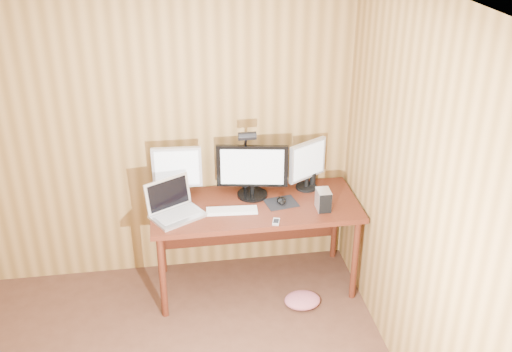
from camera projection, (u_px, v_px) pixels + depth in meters
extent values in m
plane|color=silver|center=(77.00, 30.00, 2.26)|extent=(4.00, 4.00, 0.00)
plane|color=olive|center=(128.00, 133.00, 4.59)|extent=(4.00, 0.00, 4.00)
plane|color=olive|center=(461.00, 262.00, 3.06)|extent=(0.00, 4.00, 4.00)
cube|color=#4B1C0F|center=(255.00, 207.00, 4.62)|extent=(1.60, 0.70, 0.04)
cube|color=#4B1C0F|center=(249.00, 216.00, 5.03)|extent=(1.48, 0.02, 0.51)
cylinder|color=#4B1C0F|center=(162.00, 277.00, 4.44)|extent=(0.05, 0.05, 0.71)
cylinder|color=#4B1C0F|center=(161.00, 236.00, 4.95)|extent=(0.05, 0.05, 0.71)
cylinder|color=#4B1C0F|center=(355.00, 260.00, 4.64)|extent=(0.05, 0.05, 0.71)
cylinder|color=#4B1C0F|center=(335.00, 221.00, 5.15)|extent=(0.05, 0.05, 0.71)
cylinder|color=black|center=(252.00, 194.00, 4.74)|extent=(0.24, 0.24, 0.02)
cylinder|color=black|center=(252.00, 189.00, 4.72)|extent=(0.04, 0.04, 0.07)
cube|color=black|center=(252.00, 166.00, 4.62)|extent=(0.55, 0.13, 0.34)
cube|color=white|center=(252.00, 167.00, 4.60)|extent=(0.48, 0.09, 0.29)
cylinder|color=black|center=(179.00, 196.00, 4.71)|extent=(0.18, 0.18, 0.02)
cylinder|color=black|center=(179.00, 191.00, 4.69)|extent=(0.04, 0.04, 0.08)
cube|color=silver|center=(177.00, 167.00, 4.59)|extent=(0.38, 0.06, 0.33)
cube|color=white|center=(177.00, 168.00, 4.57)|extent=(0.33, 0.03, 0.28)
cylinder|color=black|center=(306.00, 187.00, 4.85)|extent=(0.17, 0.17, 0.02)
cylinder|color=black|center=(307.00, 182.00, 4.83)|extent=(0.03, 0.03, 0.08)
cube|color=silver|center=(307.00, 160.00, 4.74)|extent=(0.33, 0.21, 0.31)
cube|color=white|center=(309.00, 161.00, 4.73)|extent=(0.27, 0.16, 0.27)
cube|color=silver|center=(178.00, 216.00, 4.44)|extent=(0.45, 0.41, 0.02)
cube|color=silver|center=(168.00, 194.00, 4.47)|extent=(0.35, 0.23, 0.24)
cube|color=black|center=(168.00, 194.00, 4.47)|extent=(0.30, 0.19, 0.20)
cube|color=#B2B2B7|center=(178.00, 215.00, 4.43)|extent=(0.35, 0.29, 0.00)
cube|color=white|center=(232.00, 211.00, 4.51)|extent=(0.39, 0.14, 0.02)
cube|color=white|center=(232.00, 209.00, 4.51)|extent=(0.36, 0.12, 0.00)
cube|color=black|center=(281.00, 203.00, 4.63)|extent=(0.27, 0.23, 0.00)
ellipsoid|color=black|center=(281.00, 200.00, 4.62)|extent=(0.11, 0.13, 0.04)
cube|color=silver|center=(323.00, 200.00, 4.52)|extent=(0.10, 0.14, 0.16)
cube|color=black|center=(326.00, 204.00, 4.45)|extent=(0.09, 0.01, 0.15)
cube|color=silver|center=(276.00, 222.00, 4.37)|extent=(0.07, 0.10, 0.01)
cube|color=black|center=(276.00, 221.00, 4.37)|extent=(0.05, 0.07, 0.00)
cylinder|color=black|center=(313.00, 179.00, 4.86)|extent=(0.05, 0.05, 0.12)
cube|color=black|center=(245.00, 191.00, 4.84)|extent=(0.05, 0.05, 0.05)
cylinder|color=black|center=(245.00, 168.00, 4.75)|extent=(0.03, 0.03, 0.38)
sphere|color=black|center=(245.00, 146.00, 4.66)|extent=(0.04, 0.04, 0.04)
cylinder|color=black|center=(246.00, 141.00, 4.58)|extent=(0.02, 0.13, 0.16)
cylinder|color=black|center=(247.00, 136.00, 4.48)|extent=(0.14, 0.06, 0.06)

